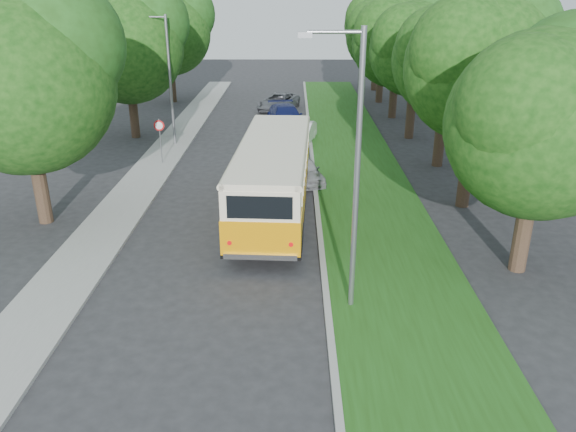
{
  "coord_description": "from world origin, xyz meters",
  "views": [
    {
      "loc": [
        2.58,
        -17.0,
        8.86
      ],
      "look_at": [
        2.39,
        1.05,
        1.5
      ],
      "focal_mm": 35.0,
      "sensor_mm": 36.0,
      "label": 1
    }
  ],
  "objects_px": {
    "lamppost_near": "(354,167)",
    "car_grey": "(279,102)",
    "car_silver": "(302,170)",
    "vintage_bus": "(273,179)",
    "car_blue": "(286,117)",
    "lamppost_far": "(168,76)",
    "car_white": "(301,133)"
  },
  "relations": [
    {
      "from": "lamppost_near",
      "to": "car_grey",
      "type": "distance_m",
      "value": 29.47
    },
    {
      "from": "car_silver",
      "to": "car_grey",
      "type": "xyz_separation_m",
      "value": [
        -1.61,
        17.4,
        0.03
      ]
    },
    {
      "from": "vintage_bus",
      "to": "car_silver",
      "type": "relative_size",
      "value": 2.93
    },
    {
      "from": "car_silver",
      "to": "car_blue",
      "type": "xyz_separation_m",
      "value": [
        -0.96,
        11.5,
        0.12
      ]
    },
    {
      "from": "car_silver",
      "to": "car_blue",
      "type": "relative_size",
      "value": 0.71
    },
    {
      "from": "lamppost_far",
      "to": "car_silver",
      "type": "bearing_deg",
      "value": -41.44
    },
    {
      "from": "car_white",
      "to": "lamppost_near",
      "type": "bearing_deg",
      "value": -74.56
    },
    {
      "from": "lamppost_far",
      "to": "car_silver",
      "type": "relative_size",
      "value": 2.05
    },
    {
      "from": "lamppost_far",
      "to": "car_white",
      "type": "bearing_deg",
      "value": 3.46
    },
    {
      "from": "car_silver",
      "to": "car_white",
      "type": "distance_m",
      "value": 7.26
    },
    {
      "from": "vintage_bus",
      "to": "car_silver",
      "type": "xyz_separation_m",
      "value": [
        1.24,
        4.36,
        -0.97
      ]
    },
    {
      "from": "car_white",
      "to": "vintage_bus",
      "type": "bearing_deg",
      "value": -84.31
    },
    {
      "from": "car_silver",
      "to": "car_grey",
      "type": "distance_m",
      "value": 17.47
    },
    {
      "from": "lamppost_far",
      "to": "car_blue",
      "type": "distance_m",
      "value": 8.89
    },
    {
      "from": "car_blue",
      "to": "car_grey",
      "type": "relative_size",
      "value": 1.1
    },
    {
      "from": "car_blue",
      "to": "car_silver",
      "type": "bearing_deg",
      "value": -95.45
    },
    {
      "from": "lamppost_far",
      "to": "car_grey",
      "type": "bearing_deg",
      "value": 60.12
    },
    {
      "from": "lamppost_far",
      "to": "car_silver",
      "type": "xyz_separation_m",
      "value": [
        7.7,
        -6.8,
        -3.49
      ]
    },
    {
      "from": "vintage_bus",
      "to": "car_blue",
      "type": "relative_size",
      "value": 2.09
    },
    {
      "from": "lamppost_near",
      "to": "car_silver",
      "type": "distance_m",
      "value": 12.35
    },
    {
      "from": "lamppost_near",
      "to": "vintage_bus",
      "type": "distance_m",
      "value": 8.22
    },
    {
      "from": "lamppost_near",
      "to": "car_blue",
      "type": "relative_size",
      "value": 1.56
    },
    {
      "from": "vintage_bus",
      "to": "car_grey",
      "type": "distance_m",
      "value": 21.78
    },
    {
      "from": "lamppost_near",
      "to": "lamppost_far",
      "type": "distance_m",
      "value": 20.53
    },
    {
      "from": "lamppost_near",
      "to": "car_white",
      "type": "xyz_separation_m",
      "value": [
        -1.21,
        18.97,
        -3.72
      ]
    },
    {
      "from": "lamppost_near",
      "to": "car_blue",
      "type": "bearing_deg",
      "value": 95.32
    },
    {
      "from": "car_silver",
      "to": "car_blue",
      "type": "distance_m",
      "value": 11.54
    },
    {
      "from": "car_silver",
      "to": "lamppost_near",
      "type": "bearing_deg",
      "value": -101.7
    },
    {
      "from": "lamppost_near",
      "to": "lamppost_far",
      "type": "xyz_separation_m",
      "value": [
        -8.91,
        18.5,
        -0.25
      ]
    },
    {
      "from": "car_white",
      "to": "car_blue",
      "type": "xyz_separation_m",
      "value": [
        -0.96,
        4.24,
        0.1
      ]
    },
    {
      "from": "car_silver",
      "to": "car_white",
      "type": "xyz_separation_m",
      "value": [
        0.0,
        7.26,
        0.02
      ]
    },
    {
      "from": "car_white",
      "to": "car_grey",
      "type": "relative_size",
      "value": 0.84
    }
  ]
}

